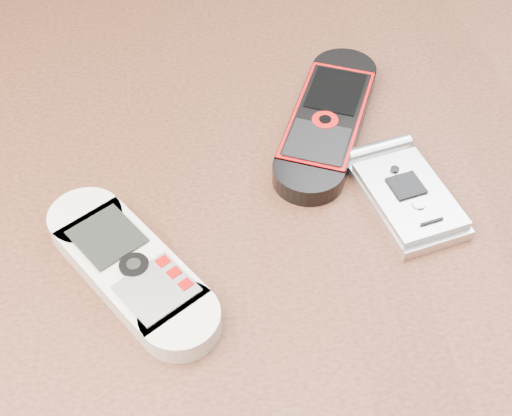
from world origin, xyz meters
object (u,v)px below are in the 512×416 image
object	(u,v)px
table	(250,306)
nokia_black_red	(327,120)
motorola_razr	(407,195)
nokia_white	(130,268)

from	to	relation	value
table	nokia_black_red	bearing A→B (deg)	51.56
nokia_black_red	motorola_razr	world-z (taller)	nokia_black_red
motorola_razr	nokia_black_red	bearing A→B (deg)	102.11
table	motorola_razr	bearing A→B (deg)	1.93
nokia_black_red	table	bearing A→B (deg)	-106.00
nokia_white	motorola_razr	world-z (taller)	nokia_white
table	motorola_razr	world-z (taller)	motorola_razr
nokia_black_red	motorola_razr	size ratio (longest dim) A/B	1.66
nokia_black_red	nokia_white	bearing A→B (deg)	-116.76
nokia_white	motorola_razr	distance (m)	0.19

